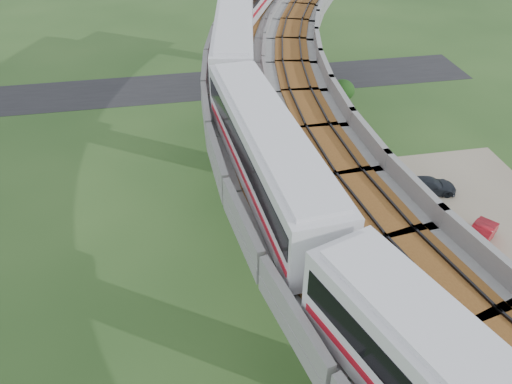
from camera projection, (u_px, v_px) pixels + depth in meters
ground at (278, 257)px, 35.74m from camera, size 160.00×160.00×0.00m
dirt_lot at (472, 252)px, 36.17m from camera, size 18.00×26.00×0.04m
asphalt_road at (224, 84)px, 59.42m from camera, size 60.00×8.00×0.03m
viaduct at (342, 144)px, 30.90m from camera, size 19.58×73.98×11.40m
metro_train at (283, 88)px, 29.75m from camera, size 11.36×61.31×3.64m
fence at (407, 233)px, 36.70m from camera, size 3.87×38.73×1.50m
tree_0 at (342, 90)px, 53.17m from camera, size 2.64×2.64×3.21m
tree_1 at (330, 123)px, 47.87m from camera, size 2.76×2.76×3.00m
tree_2 at (357, 184)px, 38.63m from camera, size 2.71×2.71×3.70m
tree_3 at (403, 297)px, 29.95m from camera, size 2.91×2.91×3.37m
car_red at (479, 236)px, 36.45m from camera, size 4.14×3.78×1.37m
car_dark at (429, 186)px, 41.58m from camera, size 4.84×2.68×1.33m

